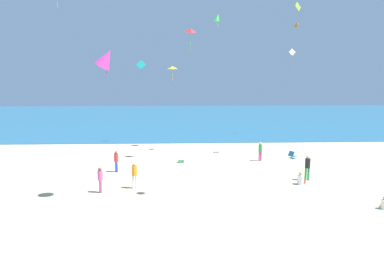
{
  "coord_description": "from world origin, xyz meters",
  "views": [
    {
      "loc": [
        -0.85,
        -13.89,
        6.38
      ],
      "look_at": [
        0.0,
        5.95,
        3.32
      ],
      "focal_mm": 31.04,
      "sensor_mm": 36.0,
      "label": 1
    }
  ],
  "objects_px": {
    "person_2": "(134,173)",
    "kite_white": "(292,53)",
    "beach_chair_far_right": "(292,155)",
    "person_7": "(260,150)",
    "person_3": "(301,180)",
    "kite_red": "(191,30)",
    "person_6": "(116,160)",
    "kite_teal": "(141,65)",
    "kite_magenta": "(106,58)",
    "kite_lime": "(298,7)",
    "person_1": "(308,166)",
    "person_4": "(100,178)",
    "kite_orange": "(296,26)",
    "kite_yellow": "(172,68)",
    "kite_green": "(217,17)",
    "cooler_box": "(181,161)",
    "person_5": "(384,204)"
  },
  "relations": [
    {
      "from": "kite_white",
      "to": "kite_red",
      "type": "height_order",
      "value": "kite_red"
    },
    {
      "from": "beach_chair_far_right",
      "to": "person_2",
      "type": "height_order",
      "value": "person_2"
    },
    {
      "from": "kite_teal",
      "to": "kite_magenta",
      "type": "relative_size",
      "value": 0.82
    },
    {
      "from": "person_5",
      "to": "kite_teal",
      "type": "relative_size",
      "value": 0.49
    },
    {
      "from": "kite_white",
      "to": "kite_teal",
      "type": "bearing_deg",
      "value": 169.15
    },
    {
      "from": "cooler_box",
      "to": "person_5",
      "type": "height_order",
      "value": "person_5"
    },
    {
      "from": "kite_orange",
      "to": "kite_magenta",
      "type": "bearing_deg",
      "value": -128.55
    },
    {
      "from": "beach_chair_far_right",
      "to": "kite_lime",
      "type": "xyz_separation_m",
      "value": [
        0.3,
        1.17,
        12.45
      ]
    },
    {
      "from": "beach_chair_far_right",
      "to": "person_5",
      "type": "height_order",
      "value": "person_5"
    },
    {
      "from": "beach_chair_far_right",
      "to": "person_1",
      "type": "distance_m",
      "value": 6.67
    },
    {
      "from": "beach_chair_far_right",
      "to": "kite_green",
      "type": "height_order",
      "value": "kite_green"
    },
    {
      "from": "kite_white",
      "to": "person_6",
      "type": "bearing_deg",
      "value": -150.02
    },
    {
      "from": "person_6",
      "to": "kite_green",
      "type": "relative_size",
      "value": 1.25
    },
    {
      "from": "person_3",
      "to": "kite_yellow",
      "type": "distance_m",
      "value": 17.21
    },
    {
      "from": "person_4",
      "to": "kite_orange",
      "type": "bearing_deg",
      "value": -162.36
    },
    {
      "from": "person_4",
      "to": "person_6",
      "type": "bearing_deg",
      "value": -121.93
    },
    {
      "from": "person_2",
      "to": "person_4",
      "type": "bearing_deg",
      "value": 93.23
    },
    {
      "from": "kite_teal",
      "to": "kite_yellow",
      "type": "bearing_deg",
      "value": -36.55
    },
    {
      "from": "kite_green",
      "to": "kite_yellow",
      "type": "relative_size",
      "value": 0.89
    },
    {
      "from": "person_4",
      "to": "kite_green",
      "type": "relative_size",
      "value": 1.22
    },
    {
      "from": "kite_magenta",
      "to": "kite_lime",
      "type": "height_order",
      "value": "kite_lime"
    },
    {
      "from": "person_7",
      "to": "kite_red",
      "type": "bearing_deg",
      "value": 56.86
    },
    {
      "from": "person_3",
      "to": "kite_red",
      "type": "height_order",
      "value": "kite_red"
    },
    {
      "from": "beach_chair_far_right",
      "to": "person_7",
      "type": "height_order",
      "value": "person_7"
    },
    {
      "from": "kite_magenta",
      "to": "person_3",
      "type": "bearing_deg",
      "value": 11.7
    },
    {
      "from": "person_3",
      "to": "kite_yellow",
      "type": "relative_size",
      "value": 0.6
    },
    {
      "from": "kite_white",
      "to": "kite_yellow",
      "type": "height_order",
      "value": "kite_white"
    },
    {
      "from": "beach_chair_far_right",
      "to": "kite_magenta",
      "type": "distance_m",
      "value": 18.24
    },
    {
      "from": "person_2",
      "to": "kite_white",
      "type": "height_order",
      "value": "kite_white"
    },
    {
      "from": "person_2",
      "to": "kite_yellow",
      "type": "height_order",
      "value": "kite_yellow"
    },
    {
      "from": "kite_white",
      "to": "kite_red",
      "type": "xyz_separation_m",
      "value": [
        -10.15,
        -5.37,
        1.22
      ]
    },
    {
      "from": "cooler_box",
      "to": "beach_chair_far_right",
      "type": "bearing_deg",
      "value": 7.17
    },
    {
      "from": "cooler_box",
      "to": "kite_green",
      "type": "height_order",
      "value": "kite_green"
    },
    {
      "from": "person_5",
      "to": "kite_orange",
      "type": "bearing_deg",
      "value": 14.05
    },
    {
      "from": "kite_magenta",
      "to": "kite_lime",
      "type": "distance_m",
      "value": 18.34
    },
    {
      "from": "kite_lime",
      "to": "kite_green",
      "type": "bearing_deg",
      "value": 164.43
    },
    {
      "from": "person_6",
      "to": "kite_teal",
      "type": "relative_size",
      "value": 1.12
    },
    {
      "from": "person_4",
      "to": "kite_green",
      "type": "xyz_separation_m",
      "value": [
        8.16,
        11.46,
        11.3
      ]
    },
    {
      "from": "kite_magenta",
      "to": "kite_orange",
      "type": "distance_m",
      "value": 29.05
    },
    {
      "from": "person_4",
      "to": "cooler_box",
      "type": "bearing_deg",
      "value": -154.36
    },
    {
      "from": "kite_white",
      "to": "kite_yellow",
      "type": "xyz_separation_m",
      "value": [
        -11.71,
        0.41,
        -1.43
      ]
    },
    {
      "from": "person_7",
      "to": "kite_yellow",
      "type": "xyz_separation_m",
      "value": [
        -7.32,
        6.5,
        7.0
      ]
    },
    {
      "from": "person_3",
      "to": "person_6",
      "type": "distance_m",
      "value": 12.82
    },
    {
      "from": "person_4",
      "to": "kite_red",
      "type": "xyz_separation_m",
      "value": [
        5.65,
        8.31,
        9.69
      ]
    },
    {
      "from": "cooler_box",
      "to": "person_7",
      "type": "distance_m",
      "value": 6.64
    },
    {
      "from": "person_1",
      "to": "beach_chair_far_right",
      "type": "bearing_deg",
      "value": -11.01
    },
    {
      "from": "person_2",
      "to": "person_6",
      "type": "relative_size",
      "value": 1.05
    },
    {
      "from": "kite_orange",
      "to": "person_6",
      "type": "bearing_deg",
      "value": -138.56
    },
    {
      "from": "person_6",
      "to": "kite_red",
      "type": "relative_size",
      "value": 0.85
    },
    {
      "from": "kite_lime",
      "to": "kite_magenta",
      "type": "bearing_deg",
      "value": -141.69
    }
  ]
}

